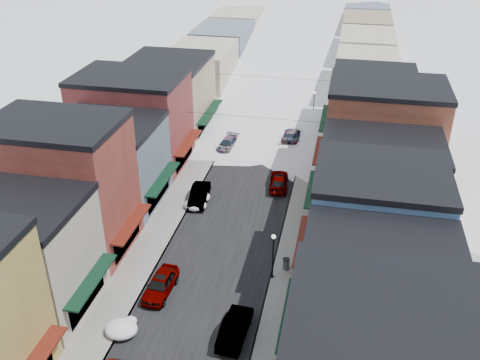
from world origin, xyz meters
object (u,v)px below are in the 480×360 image
at_px(car_silver_sedan, 160,284).
at_px(trash_can, 286,264).
at_px(car_dark_hatch, 199,195).
at_px(car_green_sedan, 235,328).
at_px(streetlamp_near, 273,251).

xyz_separation_m(car_silver_sedan, trash_can, (9.69, 4.98, -0.14)).
height_order(car_silver_sedan, car_dark_hatch, car_dark_hatch).
height_order(car_green_sedan, trash_can, car_green_sedan).
bearing_deg(car_silver_sedan, streetlamp_near, 25.31).
bearing_deg(car_green_sedan, trash_can, -104.63).
bearing_deg(car_green_sedan, car_silver_sedan, -23.93).
bearing_deg(car_silver_sedan, trash_can, 29.87).
xyz_separation_m(car_silver_sedan, streetlamp_near, (8.70, 3.63, 2.06)).
relative_size(car_silver_sedan, streetlamp_near, 1.10).
height_order(car_silver_sedan, trash_can, car_silver_sedan).
bearing_deg(trash_can, streetlamp_near, -126.31).
xyz_separation_m(car_dark_hatch, streetlamp_near, (9.50, -11.06, 2.06)).
xyz_separation_m(car_silver_sedan, car_dark_hatch, (-0.80, 14.68, 0.00)).
height_order(car_dark_hatch, streetlamp_near, streetlamp_near).
relative_size(car_silver_sedan, car_green_sedan, 0.97).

